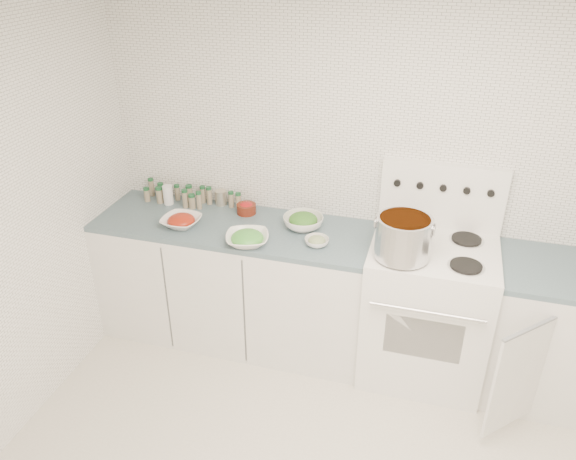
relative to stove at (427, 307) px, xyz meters
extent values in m
cube|color=white|center=(-0.48, 0.32, 0.75)|extent=(3.50, 0.02, 2.50)
cube|color=white|center=(-1.30, 0.00, -0.06)|extent=(1.85, 0.62, 0.86)
cube|color=#405760|center=(-1.30, 0.00, 0.39)|extent=(1.85, 0.62, 0.03)
cube|color=white|center=(0.00, -0.01, -0.04)|extent=(0.76, 0.65, 0.92)
cube|color=black|center=(0.00, -0.33, 0.00)|extent=(0.45, 0.01, 0.28)
cylinder|color=silver|center=(0.00, -0.37, 0.22)|extent=(0.65, 0.02, 0.02)
cube|color=white|center=(0.00, -0.01, 0.43)|extent=(0.76, 0.65, 0.01)
cube|color=white|center=(0.00, 0.28, 0.65)|extent=(0.76, 0.06, 0.43)
cylinder|color=silver|center=(-0.18, -0.17, 0.44)|extent=(0.21, 0.21, 0.01)
cylinder|color=black|center=(-0.18, -0.17, 0.45)|extent=(0.18, 0.18, 0.01)
cylinder|color=silver|center=(0.18, -0.17, 0.44)|extent=(0.21, 0.21, 0.01)
cylinder|color=black|center=(0.18, -0.17, 0.45)|extent=(0.18, 0.18, 0.01)
cylinder|color=silver|center=(-0.18, 0.15, 0.44)|extent=(0.21, 0.21, 0.01)
cylinder|color=black|center=(-0.18, 0.15, 0.45)|extent=(0.18, 0.18, 0.01)
cylinder|color=silver|center=(0.18, 0.15, 0.44)|extent=(0.21, 0.21, 0.01)
cylinder|color=black|center=(0.18, 0.15, 0.45)|extent=(0.18, 0.18, 0.01)
cylinder|color=black|center=(-0.28, 0.25, 0.72)|extent=(0.04, 0.02, 0.04)
cylinder|color=black|center=(-0.14, 0.25, 0.72)|extent=(0.04, 0.02, 0.04)
cylinder|color=black|center=(0.00, 0.25, 0.72)|extent=(0.04, 0.02, 0.04)
cylinder|color=black|center=(0.14, 0.25, 0.72)|extent=(0.04, 0.02, 0.04)
cylinder|color=black|center=(0.28, 0.25, 0.72)|extent=(0.04, 0.02, 0.04)
cube|color=white|center=(0.82, 0.00, -0.06)|extent=(0.89, 0.62, 0.86)
cube|color=white|center=(0.53, -0.45, -0.07)|extent=(0.29, 0.30, 0.70)
cylinder|color=silver|center=(-0.19, -0.17, 0.57)|extent=(0.32, 0.32, 0.24)
cylinder|color=orange|center=(-0.19, -0.17, 0.68)|extent=(0.29, 0.29, 0.03)
torus|color=silver|center=(-0.35, -0.17, 0.65)|extent=(0.01, 0.08, 0.08)
torus|color=silver|center=(-0.02, -0.17, 0.65)|extent=(0.01, 0.08, 0.08)
imported|color=white|center=(-1.62, -0.11, 0.43)|extent=(0.26, 0.26, 0.06)
ellipsoid|color=#A0240D|center=(-1.62, -0.11, 0.45)|extent=(0.18, 0.18, 0.08)
imported|color=white|center=(-1.12, -0.21, 0.44)|extent=(0.33, 0.33, 0.07)
ellipsoid|color=#2D892D|center=(-1.12, -0.21, 0.45)|extent=(0.19, 0.19, 0.09)
imported|color=white|center=(-0.84, 0.09, 0.44)|extent=(0.27, 0.27, 0.08)
ellipsoid|color=#2A5F1B|center=(-0.84, 0.09, 0.47)|extent=(0.19, 0.19, 0.08)
imported|color=white|center=(-0.71, -0.11, 0.43)|extent=(0.20, 0.20, 0.05)
ellipsoid|color=#375421|center=(-0.71, -0.11, 0.44)|extent=(0.11, 0.11, 0.05)
cylinder|color=#561B0E|center=(-1.27, 0.18, 0.44)|extent=(0.13, 0.13, 0.07)
ellipsoid|color=#A71B0B|center=(-1.27, 0.18, 0.46)|extent=(0.10, 0.10, 0.05)
cylinder|color=white|center=(-1.85, 0.17, 0.47)|extent=(0.07, 0.07, 0.14)
cylinder|color=#B6AC9A|center=(-1.49, 0.26, 0.46)|extent=(0.10, 0.10, 0.11)
cylinder|color=gray|center=(-2.03, 0.26, 0.46)|extent=(0.04, 0.04, 0.12)
cylinder|color=#154C27|center=(-2.03, 0.26, 0.53)|extent=(0.04, 0.04, 0.02)
cylinder|color=gray|center=(-1.95, 0.25, 0.45)|extent=(0.04, 0.04, 0.10)
cylinder|color=#154C27|center=(-1.95, 0.25, 0.51)|extent=(0.04, 0.04, 0.02)
cylinder|color=gray|center=(-1.82, 0.25, 0.45)|extent=(0.04, 0.04, 0.10)
cylinder|color=#154C27|center=(-1.82, 0.25, 0.51)|extent=(0.04, 0.04, 0.02)
cylinder|color=gray|center=(-1.73, 0.25, 0.46)|extent=(0.05, 0.05, 0.11)
cylinder|color=#154C27|center=(-1.73, 0.25, 0.52)|extent=(0.05, 0.05, 0.02)
cylinder|color=gray|center=(-1.62, 0.26, 0.46)|extent=(0.04, 0.04, 0.11)
cylinder|color=#154C27|center=(-1.62, 0.26, 0.52)|extent=(0.04, 0.04, 0.02)
cylinder|color=gray|center=(-1.57, 0.25, 0.46)|extent=(0.04, 0.04, 0.11)
cylinder|color=#154C27|center=(-1.57, 0.25, 0.52)|extent=(0.04, 0.04, 0.02)
cylinder|color=gray|center=(-1.40, 0.24, 0.45)|extent=(0.04, 0.04, 0.10)
cylinder|color=#154C27|center=(-1.40, 0.24, 0.51)|extent=(0.04, 0.04, 0.02)
cylinder|color=gray|center=(-1.35, 0.24, 0.45)|extent=(0.04, 0.04, 0.10)
cylinder|color=#154C27|center=(-1.35, 0.24, 0.51)|extent=(0.04, 0.04, 0.02)
cylinder|color=gray|center=(-2.02, 0.17, 0.45)|extent=(0.04, 0.04, 0.09)
cylinder|color=#154C27|center=(-2.02, 0.17, 0.50)|extent=(0.04, 0.04, 0.02)
cylinder|color=gray|center=(-1.92, 0.17, 0.45)|extent=(0.05, 0.05, 0.10)
cylinder|color=#154C27|center=(-1.92, 0.17, 0.52)|extent=(0.05, 0.05, 0.02)
cylinder|color=gray|center=(-1.71, 0.15, 0.46)|extent=(0.04, 0.04, 0.12)
cylinder|color=#154C27|center=(-1.71, 0.15, 0.53)|extent=(0.04, 0.04, 0.02)
cylinder|color=gray|center=(-1.66, 0.15, 0.45)|extent=(0.05, 0.05, 0.09)
cylinder|color=#154C27|center=(-1.66, 0.15, 0.50)|extent=(0.05, 0.05, 0.02)
cylinder|color=gray|center=(-1.61, 0.16, 0.46)|extent=(0.04, 0.04, 0.11)
cylinder|color=#154C27|center=(-1.61, 0.16, 0.52)|extent=(0.04, 0.04, 0.02)
camera|label=1|loc=(-0.05, -3.04, 2.14)|focal=35.00mm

